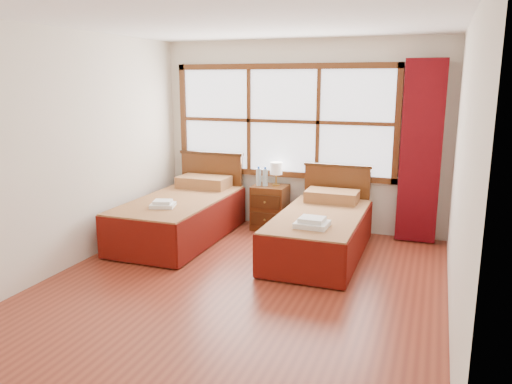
% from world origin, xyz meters
% --- Properties ---
extents(floor, '(4.50, 4.50, 0.00)m').
position_xyz_m(floor, '(0.00, 0.00, 0.00)').
color(floor, brown).
rests_on(floor, ground).
extents(ceiling, '(4.50, 4.50, 0.00)m').
position_xyz_m(ceiling, '(0.00, 0.00, 2.60)').
color(ceiling, white).
rests_on(ceiling, wall_back).
extents(wall_back, '(4.00, 0.00, 4.00)m').
position_xyz_m(wall_back, '(0.00, 2.25, 1.30)').
color(wall_back, silver).
rests_on(wall_back, floor).
extents(wall_left, '(0.00, 4.50, 4.50)m').
position_xyz_m(wall_left, '(-2.00, 0.00, 1.30)').
color(wall_left, silver).
rests_on(wall_left, floor).
extents(wall_right, '(0.00, 4.50, 4.50)m').
position_xyz_m(wall_right, '(2.00, 0.00, 1.30)').
color(wall_right, silver).
rests_on(wall_right, floor).
extents(window, '(3.16, 0.06, 1.56)m').
position_xyz_m(window, '(-0.25, 2.21, 1.50)').
color(window, white).
rests_on(window, wall_back).
extents(curtain, '(0.50, 0.16, 2.30)m').
position_xyz_m(curtain, '(1.60, 2.11, 1.17)').
color(curtain, '#650A10').
rests_on(curtain, wall_back).
extents(bed_left, '(1.06, 2.08, 1.03)m').
position_xyz_m(bed_left, '(-1.32, 1.20, 0.31)').
color(bed_left, '#3B1F0C').
rests_on(bed_left, floor).
extents(bed_right, '(0.99, 2.01, 0.95)m').
position_xyz_m(bed_right, '(0.55, 1.20, 0.29)').
color(bed_right, '#3B1F0C').
rests_on(bed_right, floor).
extents(nightstand, '(0.47, 0.46, 0.62)m').
position_xyz_m(nightstand, '(-0.36, 1.99, 0.31)').
color(nightstand, '#572D13').
rests_on(nightstand, floor).
extents(towels_left, '(0.34, 0.32, 0.08)m').
position_xyz_m(towels_left, '(-1.30, 0.68, 0.59)').
color(towels_left, white).
rests_on(towels_left, bed_left).
extents(towels_right, '(0.36, 0.32, 0.10)m').
position_xyz_m(towels_right, '(0.58, 0.62, 0.55)').
color(towels_right, white).
rests_on(towels_right, bed_right).
extents(lamp, '(0.17, 0.17, 0.33)m').
position_xyz_m(lamp, '(-0.29, 2.04, 0.85)').
color(lamp, '#BE923D').
rests_on(lamp, nightstand).
extents(bottle_near, '(0.07, 0.07, 0.27)m').
position_xyz_m(bottle_near, '(-0.51, 1.95, 0.75)').
color(bottle_near, '#A0C1CE').
rests_on(bottle_near, nightstand).
extents(bottle_far, '(0.07, 0.07, 0.27)m').
position_xyz_m(bottle_far, '(-0.42, 1.96, 0.74)').
color(bottle_far, '#A0C1CE').
rests_on(bottle_far, nightstand).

